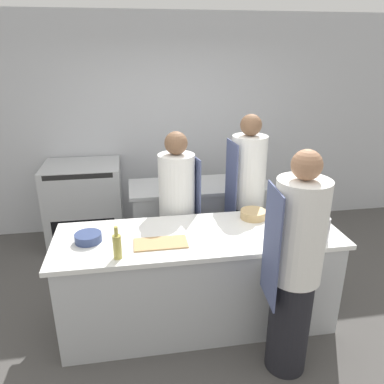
% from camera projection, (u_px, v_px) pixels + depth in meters
% --- Properties ---
extents(ground_plane, '(16.00, 16.00, 0.00)m').
position_uv_depth(ground_plane, '(198.00, 318.00, 3.50)').
color(ground_plane, '#4C4947').
extents(wall_back, '(8.00, 0.06, 2.80)m').
position_uv_depth(wall_back, '(170.00, 126.00, 4.96)').
color(wall_back, silver).
rests_on(wall_back, ground_plane).
extents(prep_counter, '(2.43, 0.81, 0.89)m').
position_uv_depth(prep_counter, '(198.00, 278.00, 3.34)').
color(prep_counter, '#B7BABC').
rests_on(prep_counter, ground_plane).
extents(pass_counter, '(1.64, 0.64, 0.89)m').
position_uv_depth(pass_counter, '(200.00, 219.00, 4.51)').
color(pass_counter, '#B7BABC').
rests_on(pass_counter, ground_plane).
extents(oven_range, '(0.92, 0.72, 1.05)m').
position_uv_depth(oven_range, '(85.00, 204.00, 4.72)').
color(oven_range, '#B7BABC').
rests_on(oven_range, ground_plane).
extents(chef_at_prep_near, '(0.39, 0.37, 1.77)m').
position_uv_depth(chef_at_prep_near, '(294.00, 269.00, 2.67)').
color(chef_at_prep_near, black).
rests_on(chef_at_prep_near, ground_plane).
extents(chef_at_stove, '(0.40, 0.38, 1.64)m').
position_uv_depth(chef_at_stove, '(177.00, 212.00, 3.77)').
color(chef_at_stove, black).
rests_on(chef_at_stove, ground_plane).
extents(chef_at_pass_far, '(0.38, 0.36, 1.77)m').
position_uv_depth(chef_at_pass_far, '(247.00, 198.00, 3.93)').
color(chef_at_pass_far, black).
rests_on(chef_at_pass_far, ground_plane).
extents(bottle_olive_oil, '(0.06, 0.06, 0.26)m').
position_uv_depth(bottle_olive_oil, '(117.00, 246.00, 2.78)').
color(bottle_olive_oil, '#B2A84C').
rests_on(bottle_olive_oil, prep_counter).
extents(bottle_vinegar, '(0.08, 0.08, 0.21)m').
position_uv_depth(bottle_vinegar, '(282.00, 221.00, 3.23)').
color(bottle_vinegar, black).
rests_on(bottle_vinegar, prep_counter).
extents(bottle_wine, '(0.08, 0.08, 0.28)m').
position_uv_depth(bottle_wine, '(325.00, 229.00, 3.03)').
color(bottle_wine, silver).
rests_on(bottle_wine, prep_counter).
extents(bowl_mixing_large, '(0.24, 0.24, 0.07)m').
position_uv_depth(bowl_mixing_large, '(253.00, 214.00, 3.47)').
color(bowl_mixing_large, tan).
rests_on(bowl_mixing_large, prep_counter).
extents(bowl_prep_small, '(0.22, 0.22, 0.07)m').
position_uv_depth(bowl_prep_small, '(88.00, 238.00, 3.04)').
color(bowl_prep_small, navy).
rests_on(bowl_prep_small, prep_counter).
extents(cutting_board, '(0.43, 0.22, 0.01)m').
position_uv_depth(cutting_board, '(161.00, 243.00, 3.02)').
color(cutting_board, tan).
rests_on(cutting_board, prep_counter).
extents(stockpot, '(0.32, 0.32, 0.19)m').
position_uv_depth(stockpot, '(243.00, 176.00, 4.35)').
color(stockpot, '#B7BABC').
rests_on(stockpot, pass_counter).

